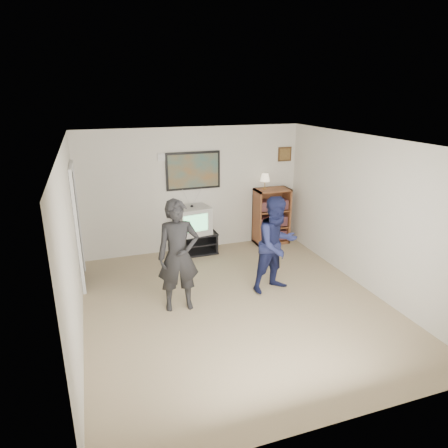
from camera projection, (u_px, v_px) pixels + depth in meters
room_shell at (229, 222)px, 6.10m from camera, size 4.51×5.00×2.51m
media_stand at (195, 243)px, 8.10m from camera, size 0.88×0.50×0.44m
crt_television at (192, 220)px, 7.93m from camera, size 0.73×0.64×0.55m
bookshelf at (272, 216)px, 8.55m from camera, size 0.73×0.42×1.20m
table_lamp at (265, 181)px, 8.30m from camera, size 0.20×0.20×0.32m
person_tall at (178, 256)px, 5.86m from camera, size 0.65×0.45×1.70m
person_short at (277, 245)px, 6.43m from camera, size 0.89×0.76×1.59m
controller_left at (173, 223)px, 5.90m from camera, size 0.04×0.11×0.03m
controller_right at (273, 222)px, 6.53m from camera, size 0.08×0.12×0.03m
poster at (193, 171)px, 7.88m from camera, size 1.10×0.03×0.75m
air_vent at (165, 157)px, 7.62m from camera, size 0.28×0.02×0.14m
small_picture at (285, 154)px, 8.42m from camera, size 0.30×0.03×0.30m
doorway at (77, 227)px, 6.62m from camera, size 0.03×0.85×2.00m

